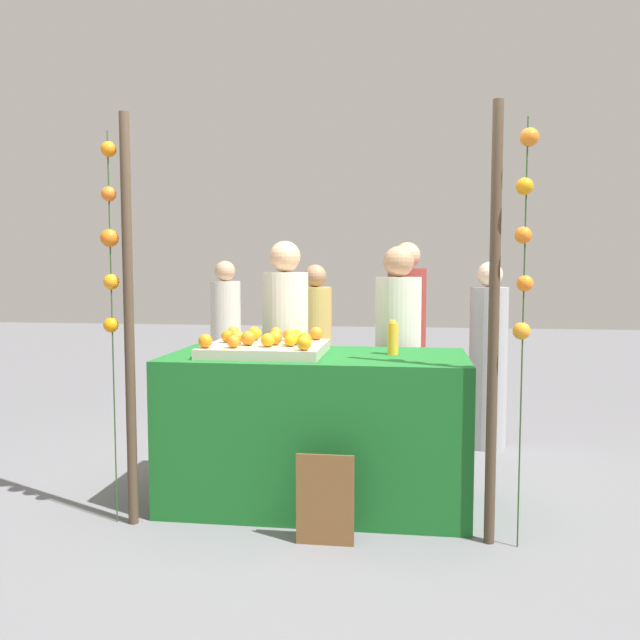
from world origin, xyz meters
TOP-DOWN VIEW (x-y plane):
  - ground_plane at (0.00, 0.00)m, footprint 24.00×24.00m
  - stall_counter at (0.00, 0.00)m, footprint 1.83×0.88m
  - orange_tray at (-0.32, -0.00)m, footprint 0.73×0.68m
  - orange_0 at (-0.50, -0.02)m, footprint 0.08×0.08m
  - orange_1 at (-0.63, -0.25)m, footprint 0.08×0.08m
  - orange_2 at (-0.14, -0.11)m, footprint 0.07×0.07m
  - orange_3 at (-0.46, -0.23)m, footprint 0.08×0.08m
  - orange_4 at (-0.58, 0.04)m, footprint 0.08×0.08m
  - orange_5 at (-0.04, 0.26)m, footprint 0.08×0.08m
  - orange_6 at (-0.21, 0.20)m, footprint 0.08×0.08m
  - orange_7 at (-0.03, -0.28)m, footprint 0.08×0.08m
  - orange_8 at (-0.13, 0.03)m, footprint 0.08×0.08m
  - orange_9 at (-0.15, -0.04)m, footprint 0.09×0.09m
  - orange_10 at (-0.15, 0.12)m, footprint 0.08×0.08m
  - orange_11 at (-0.07, -0.01)m, footprint 0.08×0.08m
  - orange_12 at (-0.43, 0.19)m, footprint 0.09×0.09m
  - orange_13 at (-0.30, 0.24)m, footprint 0.08×0.08m
  - orange_14 at (-0.41, -0.10)m, footprint 0.09×0.09m
  - orange_15 at (-0.25, -0.05)m, footprint 0.09×0.09m
  - orange_16 at (-0.27, -0.16)m, footprint 0.08×0.08m
  - orange_17 at (-0.59, 0.23)m, footprint 0.08×0.08m
  - juice_bottle at (0.46, 0.06)m, footprint 0.07×0.07m
  - chalkboard_sign at (0.13, -0.62)m, footprint 0.31×0.03m
  - vendor_left at (-0.32, 0.66)m, footprint 0.33×0.33m
  - vendor_right at (0.48, 0.70)m, footprint 0.32×0.32m
  - crowd_person_0 at (-0.27, 1.85)m, footprint 0.30×0.30m
  - crowd_person_1 at (-1.28, 2.47)m, footprint 0.31×0.31m
  - crowd_person_2 at (1.20, 1.42)m, footprint 0.30×0.30m
  - crowd_person_3 at (0.54, 1.81)m, footprint 0.34×0.34m
  - canopy_post_left at (-0.99, -0.48)m, footprint 0.06×0.06m
  - canopy_post_right at (0.99, -0.48)m, footprint 0.06×0.06m
  - garland_strand_left at (-1.10, -0.47)m, footprint 0.10×0.11m
  - garland_strand_right at (1.13, -0.51)m, footprint 0.11×0.10m

SIDE VIEW (x-z plane):
  - ground_plane at x=0.00m, z-range 0.00..0.00m
  - chalkboard_sign at x=0.13m, z-range -0.01..0.49m
  - stall_counter at x=0.00m, z-range 0.00..0.93m
  - crowd_person_0 at x=-0.27m, z-range -0.05..1.43m
  - crowd_person_2 at x=1.20m, z-range -0.05..1.45m
  - crowd_person_1 at x=-1.28m, z-range -0.05..1.47m
  - vendor_right at x=0.48m, z-range -0.06..1.55m
  - vendor_left at x=-0.32m, z-range -0.06..1.59m
  - crowd_person_3 at x=0.54m, z-range -0.06..1.62m
  - orange_tray at x=-0.32m, z-range 0.93..0.99m
  - orange_2 at x=-0.14m, z-range 0.99..1.06m
  - orange_8 at x=-0.13m, z-range 0.99..1.06m
  - orange_11 at x=-0.07m, z-range 0.99..1.07m
  - orange_3 at x=-0.46m, z-range 0.99..1.07m
  - orange_6 at x=-0.21m, z-range 0.99..1.07m
  - orange_4 at x=-0.58m, z-range 0.99..1.07m
  - juice_bottle at x=0.46m, z-range 0.92..1.13m
  - orange_10 at x=-0.15m, z-range 0.99..1.07m
  - orange_13 at x=-0.30m, z-range 0.99..1.07m
  - orange_1 at x=-0.63m, z-range 0.99..1.07m
  - orange_16 at x=-0.27m, z-range 0.99..1.07m
  - orange_0 at x=-0.50m, z-range 0.99..1.07m
  - orange_17 at x=-0.59m, z-range 0.99..1.07m
  - orange_7 at x=-0.03m, z-range 0.99..1.07m
  - orange_5 at x=-0.04m, z-range 0.99..1.07m
  - orange_15 at x=-0.25m, z-range 0.99..1.08m
  - orange_9 at x=-0.15m, z-range 0.99..1.08m
  - orange_14 at x=-0.41m, z-range 0.99..1.08m
  - orange_12 at x=-0.43m, z-range 0.99..1.08m
  - canopy_post_left at x=-0.99m, z-range 0.00..2.31m
  - canopy_post_right at x=0.99m, z-range 0.00..2.31m
  - garland_strand_left at x=-1.10m, z-range 0.50..2.71m
  - garland_strand_right at x=1.13m, z-range 0.52..2.73m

